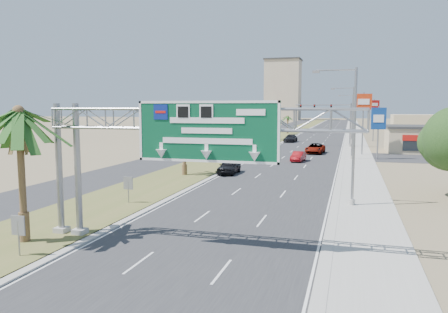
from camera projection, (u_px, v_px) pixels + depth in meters
road at (323, 134)px, 117.98m from camera, size 12.00×300.00×0.02m
sidewalk_right at (355, 135)px, 115.62m from camera, size 4.00×300.00×0.10m
median_grass at (286, 134)px, 120.75m from camera, size 7.00×300.00×0.12m
opposing_road at (261, 133)px, 122.69m from camera, size 8.00×300.00×0.02m
sign_gantry at (180, 130)px, 22.09m from camera, size 16.75×1.24×7.50m
palm_near at (18, 112)px, 22.41m from camera, size 5.70×5.70×8.35m
palm_row_b at (184, 129)px, 45.63m from camera, size 3.99×3.99×5.95m
palm_row_c at (226, 119)px, 60.81m from camera, size 3.99×3.99×6.75m
palm_row_d at (254, 123)px, 78.13m from camera, size 3.99×3.99×5.45m
palm_row_e at (272, 117)px, 96.19m from camera, size 3.99×3.99×6.15m
palm_row_f at (288, 117)px, 120.09m from camera, size 3.99×3.99×5.75m
streetlight_near at (351, 142)px, 31.45m from camera, size 3.27×0.44×10.00m
streetlight_mid at (351, 126)px, 60.08m from camera, size 3.27×0.44×10.00m
streetlight_far at (351, 119)px, 94.44m from camera, size 3.27×0.44×10.00m
signal_mast at (339, 120)px, 79.72m from camera, size 10.28×0.71×8.00m
store_building at (446, 140)px, 69.67m from camera, size 18.00×10.00×4.00m
median_signback_a at (18, 228)px, 20.72m from camera, size 0.75×0.08×2.08m
median_signback_b at (128, 185)px, 32.37m from camera, size 0.75×0.08×2.08m
tower_distant at (283, 90)px, 258.52m from camera, size 20.00×16.00×35.00m
building_distant_left at (218, 118)px, 177.84m from camera, size 24.00×14.00×6.00m
building_distant_right at (426, 123)px, 138.03m from camera, size 20.00×12.00×5.00m
car_left_lane at (229, 167)px, 47.48m from camera, size 1.88×4.61×1.57m
car_mid_lane at (298, 157)px, 58.29m from camera, size 1.78×4.16×1.33m
car_right_lane at (315, 149)px, 68.44m from camera, size 2.99×5.79×1.56m
car_far at (291, 138)px, 91.17m from camera, size 2.62×5.54×1.56m
pole_sign_red_near at (363, 106)px, 65.57m from camera, size 2.42×0.53×9.46m
pole_sign_blue at (379, 120)px, 60.14m from camera, size 2.02×0.59×7.39m
pole_sign_red_far at (374, 108)px, 92.57m from camera, size 2.14×1.13×8.96m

